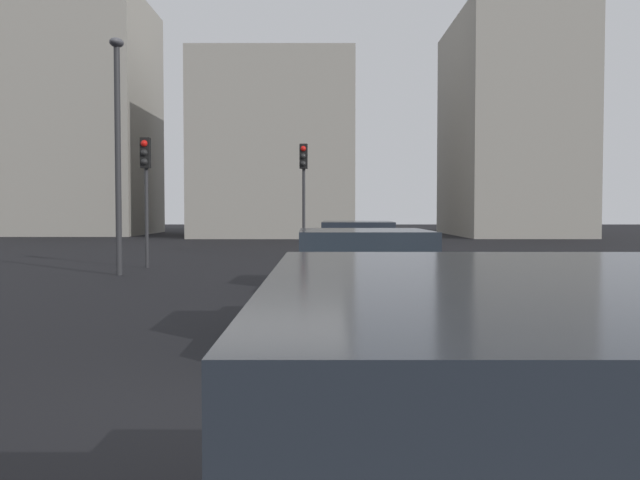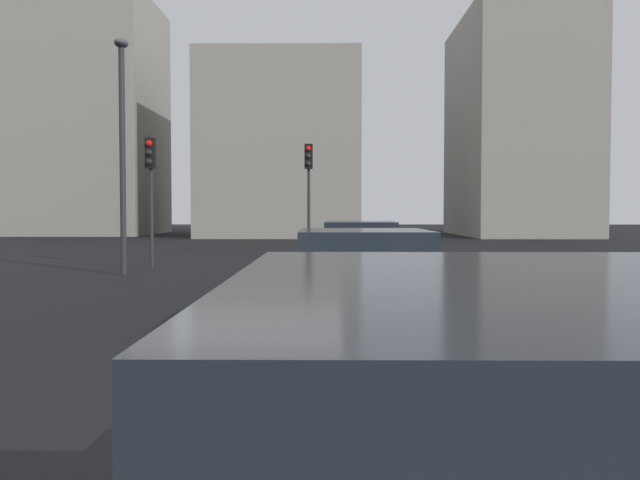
% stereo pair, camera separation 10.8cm
% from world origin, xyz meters
% --- Properties ---
extents(ground_plane, '(160.00, 160.00, 0.20)m').
position_xyz_m(ground_plane, '(0.00, 0.00, -0.10)').
color(ground_plane, black).
extents(car_navy_left_lead, '(4.79, 2.08, 1.49)m').
position_xyz_m(car_navy_left_lead, '(9.77, -1.85, 0.72)').
color(car_navy_left_lead, '#141E4C').
rests_on(car_navy_left_lead, ground_plane).
extents(car_teal_left_second, '(4.51, 2.15, 1.49)m').
position_xyz_m(car_teal_left_second, '(3.07, -1.57, 0.72)').
color(car_teal_left_second, '#19606B').
rests_on(car_teal_left_second, ground_plane).
extents(traffic_light_near_left, '(0.32, 0.29, 3.89)m').
position_xyz_m(traffic_light_near_left, '(15.16, 4.19, 2.80)').
color(traffic_light_near_left, '#2D2D30').
rests_on(traffic_light_near_left, ground_plane).
extents(traffic_light_near_right, '(0.32, 0.29, 4.14)m').
position_xyz_m(traffic_light_near_right, '(19.85, -0.41, 2.97)').
color(traffic_light_near_right, '#2D2D30').
rests_on(traffic_light_near_right, ground_plane).
extents(street_lamp_kerbside, '(0.56, 0.36, 6.28)m').
position_xyz_m(street_lamp_kerbside, '(12.85, 4.36, 3.77)').
color(street_lamp_kerbside, '#2D2D30').
rests_on(street_lamp_kerbside, ground_plane).
extents(building_facade_left, '(13.89, 7.62, 14.79)m').
position_xyz_m(building_facade_left, '(43.52, -14.00, 7.39)').
color(building_facade_left, gray).
rests_on(building_facade_left, ground_plane).
extents(building_facade_center, '(11.77, 10.18, 11.57)m').
position_xyz_m(building_facade_center, '(42.39, 2.00, 5.79)').
color(building_facade_center, gray).
rests_on(building_facade_center, ground_plane).
extents(building_facade_right, '(10.73, 9.31, 16.57)m').
position_xyz_m(building_facade_right, '(45.44, 16.00, 8.29)').
color(building_facade_right, gray).
rests_on(building_facade_right, ground_plane).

